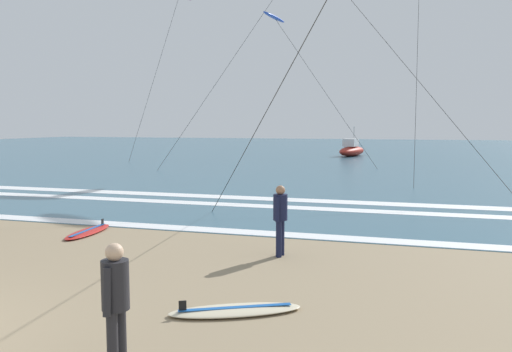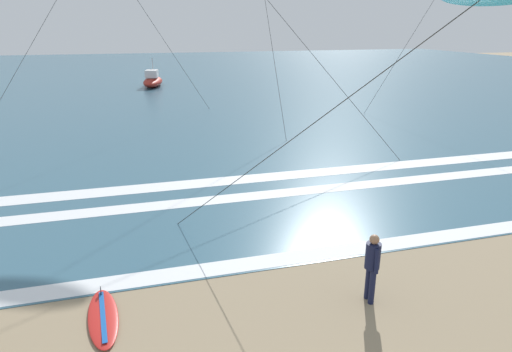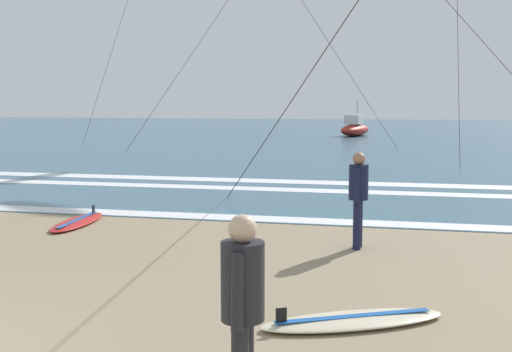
% 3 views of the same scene
% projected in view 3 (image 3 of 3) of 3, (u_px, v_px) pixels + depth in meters
% --- Properties ---
extents(ocean_surface, '(140.00, 90.00, 0.01)m').
position_uv_depth(ocean_surface, '(343.00, 131.00, 56.63)').
color(ocean_surface, '#386075').
rests_on(ocean_surface, ground).
extents(wave_foam_shoreline, '(41.78, 0.66, 0.01)m').
position_uv_depth(wave_foam_shoreline, '(169.00, 215.00, 13.40)').
color(wave_foam_shoreline, white).
rests_on(wave_foam_shoreline, ocean_surface).
extents(wave_foam_mid_break, '(48.00, 0.78, 0.01)m').
position_uv_depth(wave_foam_mid_break, '(158.00, 186.00, 18.20)').
color(wave_foam_mid_break, white).
rests_on(wave_foam_mid_break, ocean_surface).
extents(wave_foam_outer_break, '(48.51, 0.96, 0.01)m').
position_uv_depth(wave_foam_outer_break, '(245.00, 180.00, 19.48)').
color(wave_foam_outer_break, white).
rests_on(wave_foam_outer_break, ocean_surface).
extents(surfer_mid_group, '(0.32, 0.51, 1.60)m').
position_uv_depth(surfer_mid_group, '(243.00, 301.00, 4.52)').
color(surfer_mid_group, '#232328').
rests_on(surfer_mid_group, ground).
extents(surfer_left_far, '(0.32, 0.51, 1.60)m').
position_uv_depth(surfer_left_far, '(358.00, 191.00, 10.24)').
color(surfer_left_far, '#141938').
rests_on(surfer_left_far, ground).
extents(surfboard_near_water, '(2.14, 1.49, 0.25)m').
position_uv_depth(surfboard_near_water, '(353.00, 320.00, 6.76)').
color(surfboard_near_water, beige).
rests_on(surfboard_near_water, ground).
extents(surfboard_right_spare, '(0.78, 2.15, 0.25)m').
position_uv_depth(surfboard_right_spare, '(78.00, 222.00, 12.44)').
color(surfboard_right_spare, red).
rests_on(surfboard_right_spare, ground).
extents(offshore_boat, '(2.63, 5.42, 2.70)m').
position_uv_depth(offshore_boat, '(355.00, 129.00, 47.17)').
color(offshore_boat, maroon).
rests_on(offshore_boat, ground).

